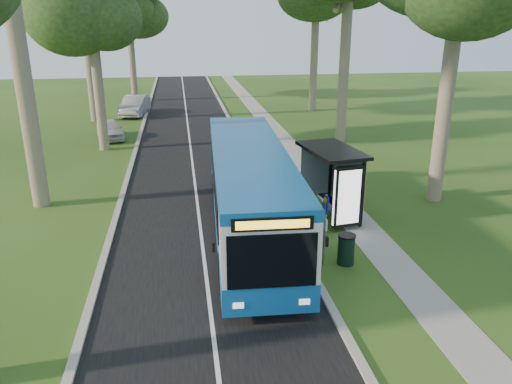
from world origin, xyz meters
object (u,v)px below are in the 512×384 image
Objects in this scene: bus_stop_sign at (325,221)px; litter_bin at (346,249)px; car_white at (110,129)px; car_silver at (135,106)px; bus at (250,191)px; bus_shelter at (338,172)px.

litter_bin is at bearing -17.69° from bus_stop_sign.
bus_stop_sign is 22.70m from car_white.
bus_stop_sign reaches higher than car_silver.
bus_stop_sign is 2.34× the size of litter_bin.
bus is 3.30× the size of car_white.
bus is at bearing -177.12° from bus_shelter.
bus_stop_sign is 4.08m from bus_shelter.
bus_shelter is (1.61, 3.72, 0.53)m from bus_stop_sign.
litter_bin is 23.14m from car_white.
litter_bin is (-0.85, -3.86, -1.57)m from bus_shelter.
bus_stop_sign reaches higher than car_white.
bus_stop_sign reaches higher than litter_bin.
bus_shelter is at bearing 14.59° from bus.
car_white reaches higher than litter_bin.
bus_stop_sign is at bearing -122.31° from bus_shelter.
car_silver reaches higher than litter_bin.
bus is at bearing 119.77° from bus_stop_sign.
car_white is (-10.33, 20.71, 0.12)m from litter_bin.
bus reaches higher than bus_shelter.
bus reaches higher than bus_stop_sign.
bus_shelter reaches higher than car_white.
bus is at bearing 133.46° from litter_bin.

